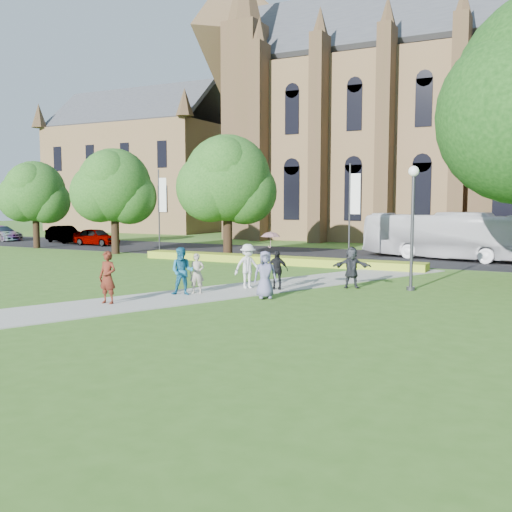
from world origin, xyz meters
The scene contains 23 objects.
ground centered at (0.00, 0.00, 0.00)m, with size 160.00×160.00×0.00m, color #3B681F.
road centered at (0.00, 20.00, 0.01)m, with size 160.00×10.00×0.02m, color black.
footpath centered at (0.00, 1.00, 0.02)m, with size 3.20×30.00×0.04m, color #B2B2A8.
flower_hedge centered at (-2.00, 13.20, 0.23)m, with size 18.00×1.40×0.45m, color #CAD42A.
building_west centered at (-34.00, 42.00, 9.21)m, with size 22.00×14.00×18.30m.
streetlamp centered at (7.50, 6.50, 3.30)m, with size 0.44×0.44×5.24m.
street_tree_0 centered at (-15.00, 14.00, 4.87)m, with size 5.20×5.20×7.50m.
street_tree_1 centered at (-6.00, 14.50, 5.22)m, with size 5.60×5.60×8.05m.
street_tree_2 centered at (-24.00, 15.00, 4.53)m, with size 4.80×4.80×6.95m.
banner_pole_0 centered at (2.11, 15.20, 3.39)m, with size 0.70×0.10×6.00m.
banner_pole_1 centered at (-11.89, 15.20, 3.39)m, with size 0.70×0.10×6.00m.
tour_coach centered at (6.88, 20.42, 1.54)m, with size 2.55×10.91×3.04m, color white.
car_0 centered at (-21.53, 19.17, 0.75)m, with size 1.71×4.26×1.45m, color gray.
car_1 centered at (-26.17, 20.15, 0.78)m, with size 1.61×4.62×1.52m, color gray.
car_2 centered at (-33.74, 19.61, 0.72)m, with size 1.97×4.85×1.41m, color gray.
pedestrian_0 centered at (-1.69, -1.91, 1.00)m, with size 0.70×0.46×1.93m, color #561F13.
pedestrian_1 centered at (-0.34, 0.91, 0.99)m, with size 0.93×0.72×1.91m, color #1A6286.
pedestrian_2 centered at (1.17, 3.66, 0.99)m, with size 1.23×0.71×1.91m, color silver.
pedestrian_3 centered at (2.38, 3.98, 0.87)m, with size 0.97×0.40×1.66m, color black.
pedestrian_4 centered at (2.92, 1.77, 0.95)m, with size 0.89×0.58×1.83m, color slate.
pedestrian_5 centered at (5.09, 5.85, 0.93)m, with size 1.65×0.53×1.78m, color #26282E.
pedestrian_6 centered at (-0.05, 1.54, 0.85)m, with size 0.59×0.39×1.63m, color gray.
parasol centered at (3.10, 1.87, 2.19)m, with size 0.72×0.72×0.64m, color #E8A4C4.
Camera 1 is at (12.45, -17.85, 3.78)m, focal length 40.00 mm.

